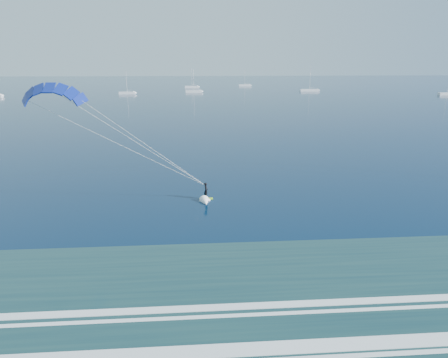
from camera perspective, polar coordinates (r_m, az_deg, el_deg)
kitesurfer_rig at (r=43.14m, az=-13.24°, el=5.60°), size 20.11×4.83×14.23m
sailboat_1 at (r=204.11m, az=-13.66°, el=11.87°), size 7.82×2.40×10.86m
sailboat_2 at (r=248.66m, az=-4.62°, el=13.00°), size 8.37×2.40×11.33m
sailboat_3 at (r=209.37m, az=-4.34°, el=12.38°), size 8.32×2.40×11.60m
sailboat_4 at (r=265.22m, az=2.97°, el=13.24°), size 7.73×2.40×10.65m
sailboat_5 at (r=222.54m, az=12.11°, el=12.31°), size 10.05×2.40×13.53m
sailboat_6 at (r=219.96m, az=29.25°, el=10.58°), size 8.22×2.40×11.21m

